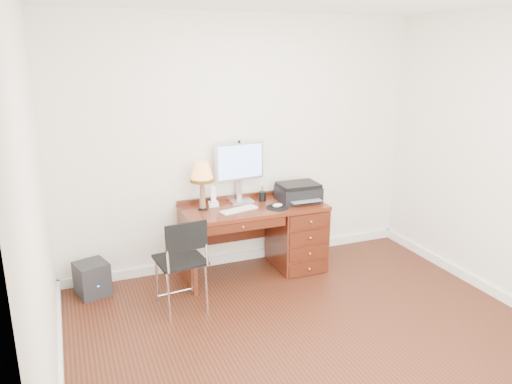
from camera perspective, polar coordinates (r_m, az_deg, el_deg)
name	(u,v)px	position (r m, az deg, el deg)	size (l,w,h in m)	color
ground	(314,338)	(4.39, 6.70, -16.29)	(4.00, 4.00, 0.00)	#34160B
room_shell	(283,299)	(4.85, 3.14, -12.13)	(4.00, 4.00, 4.00)	white
desk	(281,232)	(5.46, 2.90, -4.60)	(1.50, 0.67, 0.75)	#5A2213
monitor	(240,165)	(5.31, -1.86, 3.13)	(0.56, 0.20, 0.64)	silver
keyboard	(239,210)	(5.09, -1.97, -2.02)	(0.40, 0.11, 0.02)	white
mouse_pad	(277,207)	(5.17, 2.47, -1.67)	(0.24, 0.24, 0.05)	black
printer	(298,192)	(5.41, 4.85, 0.00)	(0.44, 0.35, 0.19)	black
leg_lamp	(202,175)	(5.06, -6.22, 1.94)	(0.24, 0.24, 0.49)	black
phone	(213,200)	(5.23, -4.90, -0.95)	(0.11, 0.11, 0.21)	white
pen_cup	(262,196)	(5.40, 0.73, -0.48)	(0.08, 0.08, 0.10)	black
chair	(182,256)	(4.58, -8.50, -7.21)	(0.46, 0.46, 0.90)	black
equipment_box	(92,279)	(5.22, -18.23, -9.40)	(0.29, 0.29, 0.34)	black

